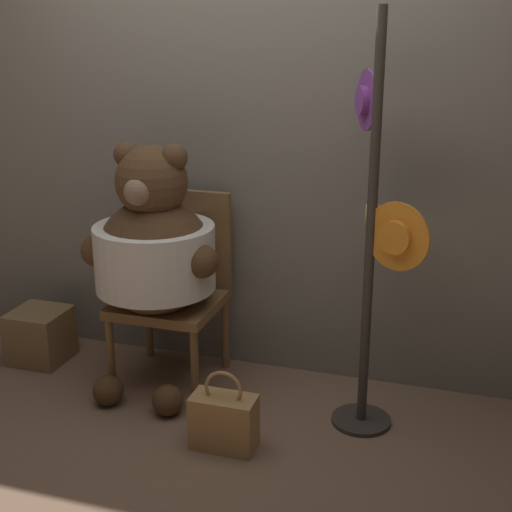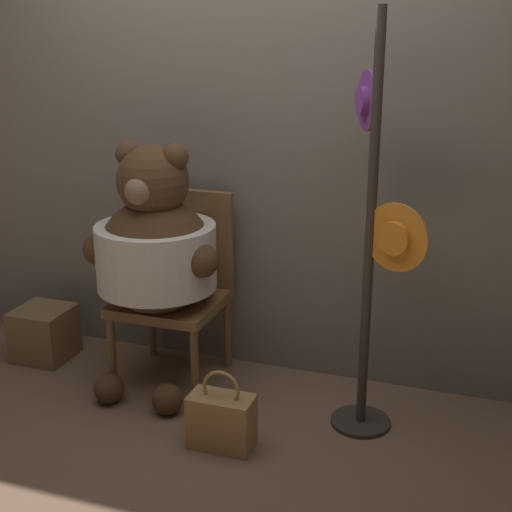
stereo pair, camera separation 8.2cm
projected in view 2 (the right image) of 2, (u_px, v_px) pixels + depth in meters
name	position (u px, v px, depth m)	size (l,w,h in m)	color
ground_plane	(213.00, 406.00, 3.50)	(14.00, 14.00, 0.00)	brown
wall_back	(251.00, 124.00, 3.60)	(8.00, 0.10, 2.62)	slate
chair	(177.00, 281.00, 3.71)	(0.51, 0.50, 0.97)	brown
teddy_bear	(155.00, 249.00, 3.49)	(0.72, 0.63, 1.27)	#4C331E
hat_display_rack	(374.00, 238.00, 3.11)	(0.40, 0.46, 1.87)	#332D28
handbag_on_ground	(222.00, 420.00, 3.14)	(0.29, 0.15, 0.37)	#A87A47
wooden_crate	(44.00, 333.00, 3.98)	(0.29, 0.29, 0.29)	brown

